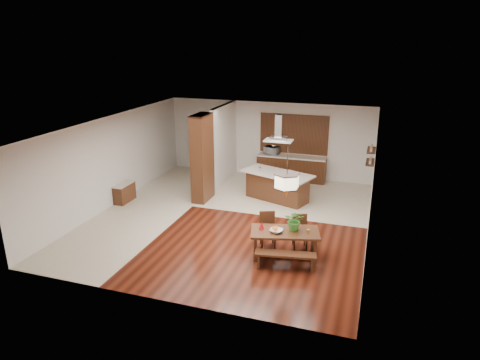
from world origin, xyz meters
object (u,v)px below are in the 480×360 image
(range_hood, at_px, (279,128))
(microwave, at_px, (272,150))
(dining_chair_left, at_px, (268,230))
(foliage_plant, at_px, (295,220))
(fruit_bowl, at_px, (276,231))
(dining_chair_right, at_px, (300,232))
(hallway_console, at_px, (124,193))
(island_cup, at_px, (289,173))
(pendant_lantern, at_px, (287,171))
(dining_table, at_px, (285,238))
(kitchen_island, at_px, (277,186))
(dining_bench, at_px, (285,261))

(range_hood, height_order, microwave, range_hood)
(dining_chair_left, bearing_deg, foliage_plant, -42.61)
(dining_chair_left, relative_size, fruit_bowl, 2.99)
(foliage_plant, bearing_deg, dining_chair_right, 82.77)
(hallway_console, relative_size, foliage_plant, 1.67)
(dining_chair_right, bearing_deg, island_cup, 89.21)
(pendant_lantern, xyz_separation_m, microwave, (-1.85, 6.06, -1.14))
(dining_table, bearing_deg, kitchen_island, 106.04)
(dining_chair_left, xyz_separation_m, dining_chair_right, (0.81, 0.21, -0.03))
(island_cup, bearing_deg, dining_chair_right, -72.65)
(dining_chair_left, relative_size, range_hood, 1.03)
(hallway_console, xyz_separation_m, kitchen_island, (4.79, 1.73, 0.18))
(fruit_bowl, relative_size, kitchen_island, 0.12)
(pendant_lantern, xyz_separation_m, foliage_plant, (0.21, 0.12, -1.29))
(dining_table, height_order, pendant_lantern, pendant_lantern)
(hallway_console, xyz_separation_m, island_cup, (5.19, 1.64, 0.70))
(foliage_plant, height_order, island_cup, foliage_plant)
(pendant_lantern, distance_m, island_cup, 3.95)
(dining_bench, bearing_deg, hallway_console, 156.46)
(dining_chair_right, xyz_separation_m, microwave, (-2.13, 5.46, 0.67))
(foliage_plant, relative_size, island_cup, 4.30)
(hallway_console, relative_size, pendant_lantern, 0.67)
(hallway_console, relative_size, fruit_bowl, 2.84)
(hallway_console, bearing_deg, dining_chair_right, -13.22)
(dining_chair_right, height_order, range_hood, range_hood)
(pendant_lantern, xyz_separation_m, kitchen_island, (-1.09, 3.78, -1.75))
(hallway_console, bearing_deg, foliage_plant, -17.54)
(dining_chair_left, xyz_separation_m, island_cup, (-0.16, 3.30, 0.56))
(dining_chair_right, relative_size, kitchen_island, 0.34)
(foliage_plant, bearing_deg, dining_chair_left, 160.11)
(dining_bench, relative_size, pendant_lantern, 1.10)
(microwave, bearing_deg, range_hood, -55.04)
(island_cup, bearing_deg, foliage_plant, -75.78)
(dining_chair_right, relative_size, microwave, 1.59)
(dining_table, relative_size, island_cup, 14.88)
(dining_chair_left, height_order, dining_chair_right, dining_chair_left)
(range_hood, bearing_deg, dining_table, -73.97)
(foliage_plant, bearing_deg, range_hood, 109.55)
(pendant_lantern, xyz_separation_m, island_cup, (-0.69, 3.69, -1.23))
(pendant_lantern, distance_m, microwave, 6.44)
(dining_bench, distance_m, fruit_bowl, 0.78)
(foliage_plant, bearing_deg, microwave, 109.21)
(dining_chair_left, relative_size, kitchen_island, 0.36)
(dining_chair_left, height_order, microwave, microwave)
(dining_table, relative_size, dining_bench, 1.27)
(hallway_console, distance_m, range_hood, 5.53)
(hallway_console, height_order, island_cup, island_cup)
(pendant_lantern, relative_size, island_cup, 10.69)
(dining_bench, relative_size, kitchen_island, 0.56)
(fruit_bowl, bearing_deg, dining_chair_left, 123.27)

